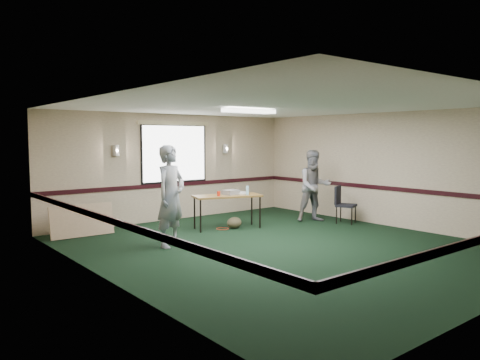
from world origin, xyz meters
TOP-DOWN VIEW (x-y plane):
  - ground at (0.00, 0.00)m, footprint 8.00×8.00m
  - room_shell at (0.00, 2.12)m, footprint 8.00×8.02m
  - folding_table at (0.29, 2.13)m, footprint 1.67×1.07m
  - projector at (0.41, 2.15)m, footprint 0.36×0.31m
  - game_console at (0.68, 2.07)m, footprint 0.26×0.24m
  - red_cup at (0.02, 2.10)m, footprint 0.07×0.07m
  - water_bottle at (0.70, 1.89)m, footprint 0.06×0.06m
  - duffel_bag at (0.42, 2.03)m, footprint 0.41×0.33m
  - cable_coil at (0.16, 2.14)m, footprint 0.33×0.33m
  - folded_table at (-2.66, 3.34)m, footprint 1.34×0.23m
  - conference_chair at (2.93, 0.91)m, footprint 0.59×0.60m
  - person_left at (-1.65, 1.36)m, footprint 0.83×0.70m
  - person_right at (2.57, 1.52)m, footprint 1.08×1.00m

SIDE VIEW (x-z plane):
  - ground at x=0.00m, z-range 0.00..0.00m
  - cable_coil at x=0.16m, z-range 0.00..0.01m
  - duffel_bag at x=0.42m, z-range 0.00..0.26m
  - folded_table at x=-2.66m, z-range 0.00..0.68m
  - conference_chair at x=2.93m, z-range 0.08..0.99m
  - folding_table at x=0.29m, z-range 0.33..1.11m
  - game_console at x=0.68m, z-range 0.78..0.83m
  - projector at x=0.41m, z-range 0.78..0.89m
  - red_cup at x=0.02m, z-range 0.78..0.89m
  - water_bottle at x=0.70m, z-range 0.78..0.99m
  - person_right at x=2.57m, z-range 0.00..1.79m
  - person_left at x=-1.65m, z-range 0.00..1.95m
  - room_shell at x=0.00m, z-range -2.42..5.58m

